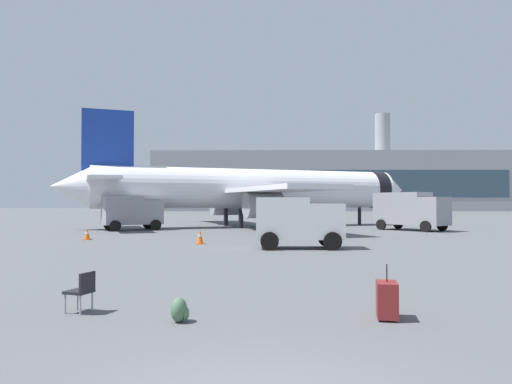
{
  "coord_description": "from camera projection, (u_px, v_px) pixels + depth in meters",
  "views": [
    {
      "loc": [
        0.07,
        -5.33,
        2.33
      ],
      "look_at": [
        -0.38,
        24.83,
        3.0
      ],
      "focal_mm": 33.78,
      "sensor_mm": 36.0,
      "label": 1
    }
  ],
  "objects": [
    {
      "name": "airplane_at_gate",
      "position": [
        250.0,
        189.0,
        46.67
      ],
      "size": [
        34.5,
        31.59,
        10.5
      ],
      "color": "white",
      "rests_on": "ground"
    },
    {
      "name": "service_truck",
      "position": [
        132.0,
        211.0,
        40.67
      ],
      "size": [
        5.26,
        4.3,
        2.9
      ],
      "color": "gray",
      "rests_on": "ground"
    },
    {
      "name": "fuel_truck",
      "position": [
        410.0,
        209.0,
        40.48
      ],
      "size": [
        5.71,
        6.13,
        3.2
      ],
      "color": "gray",
      "rests_on": "ground"
    },
    {
      "name": "cargo_van",
      "position": [
        298.0,
        220.0,
        24.52
      ],
      "size": [
        4.42,
        2.36,
        2.6
      ],
      "color": "white",
      "rests_on": "ground"
    },
    {
      "name": "safety_cone_near",
      "position": [
        87.0,
        234.0,
        30.27
      ],
      "size": [
        0.44,
        0.44,
        0.69
      ],
      "color": "#F2590C",
      "rests_on": "ground"
    },
    {
      "name": "safety_cone_mid",
      "position": [
        200.0,
        237.0,
        27.06
      ],
      "size": [
        0.44,
        0.44,
        0.82
      ],
      "color": "#F2590C",
      "rests_on": "ground"
    },
    {
      "name": "rolling_suitcase",
      "position": [
        387.0,
        299.0,
        9.64
      ],
      "size": [
        0.5,
        0.7,
        1.1
      ],
      "color": "maroon",
      "rests_on": "ground"
    },
    {
      "name": "traveller_backpack",
      "position": [
        180.0,
        310.0,
        9.39
      ],
      "size": [
        0.36,
        0.4,
        0.48
      ],
      "color": "#476B4C",
      "rests_on": "ground"
    },
    {
      "name": "gate_chair",
      "position": [
        82.0,
        289.0,
        10.2
      ],
      "size": [
        0.6,
        0.6,
        0.86
      ],
      "color": "black",
      "rests_on": "ground"
    },
    {
      "name": "terminal_building",
      "position": [
        328.0,
        182.0,
        141.93
      ],
      "size": [
        99.44,
        23.99,
        28.56
      ],
      "color": "gray",
      "rests_on": "ground"
    }
  ]
}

